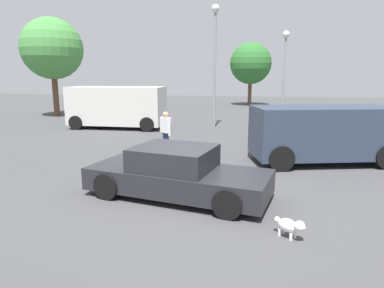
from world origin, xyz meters
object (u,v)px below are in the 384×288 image
at_px(pedestrian, 166,129).
at_px(dog, 290,226).
at_px(light_post_near, 285,59).
at_px(suv_dark, 323,132).
at_px(sedan_foreground, 177,174).
at_px(van_white, 117,106).
at_px(light_post_mid, 215,46).

bearing_deg(pedestrian, dog, 72.72).
height_order(pedestrian, light_post_near, light_post_near).
relative_size(suv_dark, light_post_near, 0.88).
bearing_deg(dog, light_post_near, 124.50).
bearing_deg(light_post_near, sedan_foreground, -104.22).
distance_m(sedan_foreground, suv_dark, 5.74).
xyz_separation_m(sedan_foreground, suv_dark, (4.12, 3.98, 0.47)).
height_order(sedan_foreground, van_white, van_white).
relative_size(dog, pedestrian, 0.33).
relative_size(sedan_foreground, light_post_mid, 0.70).
height_order(sedan_foreground, pedestrian, pedestrian).
bearing_deg(pedestrian, van_white, -102.49).
distance_m(dog, light_post_mid, 13.98).
height_order(dog, light_post_near, light_post_near).
xyz_separation_m(dog, light_post_mid, (-2.77, 13.04, 4.21)).
distance_m(dog, light_post_near, 16.91).
bearing_deg(suv_dark, van_white, 134.05).
xyz_separation_m(suv_dark, light_post_near, (-0.39, 10.73, 2.82)).
distance_m(light_post_near, light_post_mid, 5.32).
xyz_separation_m(suv_dark, light_post_mid, (-4.42, 7.29, 3.41)).
height_order(suv_dark, pedestrian, suv_dark).
distance_m(dog, suv_dark, 6.03).
height_order(suv_dark, light_post_near, light_post_near).
xyz_separation_m(sedan_foreground, pedestrian, (-1.39, 4.44, 0.37)).
xyz_separation_m(sedan_foreground, van_white, (-5.55, 10.03, 0.66)).
bearing_deg(van_white, suv_dark, -32.21).
bearing_deg(van_white, light_post_mid, 13.09).
bearing_deg(suv_dark, dog, -119.85).
bearing_deg(suv_dark, light_post_mid, 107.33).
xyz_separation_m(dog, van_white, (-8.02, 11.80, 0.99)).
distance_m(van_white, pedestrian, 6.97).
relative_size(sedan_foreground, van_white, 0.89).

